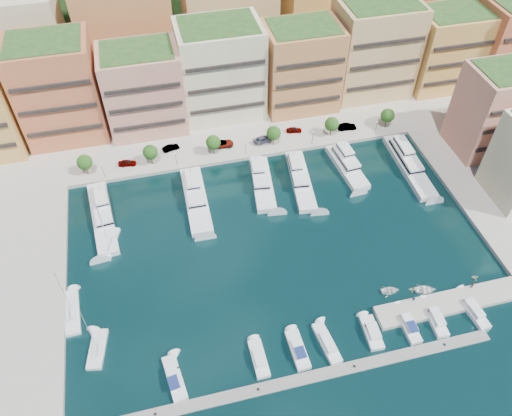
{
  "coord_description": "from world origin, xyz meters",
  "views": [
    {
      "loc": [
        -21.13,
        -65.63,
        85.81
      ],
      "look_at": [
        -3.17,
        7.4,
        6.0
      ],
      "focal_mm": 35.0,
      "sensor_mm": 36.0,
      "label": 1
    }
  ],
  "objects_px": {
    "tree_4": "(332,124)",
    "sailboat_1": "(72,313)",
    "lamppost_2": "(246,146)",
    "person_0": "(414,298)",
    "car_3": "(263,139)",
    "lamppost_3": "(313,136)",
    "yacht_4": "(300,178)",
    "sailboat_0": "(98,350)",
    "cruiser_9": "(472,310)",
    "car_1": "(171,148)",
    "cruiser_6": "(372,333)",
    "sailboat_2": "(109,244)",
    "cruiser_8": "(435,318)",
    "tree_3": "(274,133)",
    "yacht_3": "(262,180)",
    "tender_2": "(425,290)",
    "car_2": "(222,144)",
    "yacht_5": "(346,164)",
    "tree_2": "(213,142)",
    "tender_0": "(390,291)",
    "car_0": "(127,163)",
    "cruiser_4": "(298,350)",
    "tree_1": "(150,152)",
    "tender_1": "(412,289)",
    "yacht_0": "(102,214)",
    "lamppost_0": "(102,169)",
    "tender_3": "(475,277)",
    "lamppost_1": "(176,157)",
    "yacht_2": "(195,196)",
    "cruiser_3": "(259,359)",
    "car_4": "(294,130)",
    "yacht_6": "(408,162)",
    "tree_0": "(85,162)",
    "cruiser_1": "(175,378)",
    "tree_5": "(388,116)",
    "lamppost_4": "(377,125)",
    "person_1": "(472,285)",
    "cruiser_5": "(327,343)"
  },
  "relations": [
    {
      "from": "tender_2",
      "to": "cruiser_6",
      "type": "bearing_deg",
      "value": 125.91
    },
    {
      "from": "lamppost_3",
      "to": "cruiser_6",
      "type": "bearing_deg",
      "value": -96.48
    },
    {
      "from": "tree_5",
      "to": "tender_1",
      "type": "height_order",
      "value": "tree_5"
    },
    {
      "from": "yacht_4",
      "to": "cruiser_8",
      "type": "bearing_deg",
      "value": -72.47
    },
    {
      "from": "tree_2",
      "to": "tree_3",
      "type": "distance_m",
      "value": 16.0
    },
    {
      "from": "cruiser_9",
      "to": "car_1",
      "type": "xyz_separation_m",
      "value": [
        -51.6,
        62.27,
        1.18
      ]
    },
    {
      "from": "tree_2",
      "to": "tender_3",
      "type": "bearing_deg",
      "value": -48.18
    },
    {
      "from": "yacht_2",
      "to": "tree_1",
      "type": "bearing_deg",
      "value": 121.22
    },
    {
      "from": "yacht_5",
      "to": "tree_3",
      "type": "bearing_deg",
      "value": 142.39
    },
    {
      "from": "lamppost_2",
      "to": "yacht_6",
      "type": "bearing_deg",
      "value": -18.46
    },
    {
      "from": "cruiser_5",
      "to": "tender_1",
      "type": "distance_m",
      "value": 22.21
    },
    {
      "from": "cruiser_4",
      "to": "tender_0",
      "type": "distance_m",
      "value": 23.57
    },
    {
      "from": "yacht_2",
      "to": "cruiser_3",
      "type": "xyz_separation_m",
      "value": [
        4.74,
        -43.6,
        -0.66
      ]
    },
    {
      "from": "lamppost_4",
      "to": "yacht_4",
      "type": "height_order",
      "value": "yacht_4"
    },
    {
      "from": "sailboat_2",
      "to": "car_2",
      "type": "xyz_separation_m",
      "value": [
        30.63,
        26.38,
        1.52
      ]
    },
    {
      "from": "lamppost_0",
      "to": "cruiser_4",
      "type": "height_order",
      "value": "lamppost_0"
    },
    {
      "from": "lamppost_3",
      "to": "yacht_5",
      "type": "xyz_separation_m",
      "value": [
        5.91,
        -9.96,
        -2.62
      ]
    },
    {
      "from": "cruiser_8",
      "to": "tree_3",
      "type": "bearing_deg",
      "value": 106.14
    },
    {
      "from": "tree_4",
      "to": "sailboat_1",
      "type": "distance_m",
      "value": 78.73
    },
    {
      "from": "tender_0",
      "to": "lamppost_1",
      "type": "bearing_deg",
      "value": 44.99
    },
    {
      "from": "lamppost_3",
      "to": "yacht_4",
      "type": "xyz_separation_m",
      "value": [
        -7.05,
        -11.87,
        -2.73
      ]
    },
    {
      "from": "yacht_0",
      "to": "car_2",
      "type": "height_order",
      "value": "yacht_0"
    },
    {
      "from": "yacht_4",
      "to": "sailboat_2",
      "type": "relative_size",
      "value": 1.62
    },
    {
      "from": "sailboat_1",
      "to": "tree_0",
      "type": "bearing_deg",
      "value": 84.57
    },
    {
      "from": "lamppost_2",
      "to": "car_3",
      "type": "xyz_separation_m",
      "value": [
        5.63,
        4.1,
        -2.03
      ]
    },
    {
      "from": "tender_0",
      "to": "car_0",
      "type": "xyz_separation_m",
      "value": [
        -49.31,
        50.89,
        1.36
      ]
    },
    {
      "from": "tree_1",
      "to": "sailboat_1",
      "type": "xyz_separation_m",
      "value": [
        -19.78,
        -39.8,
        -4.44
      ]
    },
    {
      "from": "yacht_5",
      "to": "tender_2",
      "type": "height_order",
      "value": "yacht_5"
    },
    {
      "from": "cruiser_4",
      "to": "tender_2",
      "type": "relative_size",
      "value": 1.88
    },
    {
      "from": "yacht_3",
      "to": "yacht_5",
      "type": "distance_m",
      "value": 22.46
    },
    {
      "from": "person_1",
      "to": "sailboat_0",
      "type": "bearing_deg",
      "value": -20.83
    },
    {
      "from": "cruiser_6",
      "to": "person_0",
      "type": "xyz_separation_m",
      "value": [
        10.61,
        4.47,
        1.22
      ]
    },
    {
      "from": "lamppost_2",
      "to": "person_0",
      "type": "xyz_separation_m",
      "value": [
        22.28,
        -51.31,
        -2.06
      ]
    },
    {
      "from": "yacht_4",
      "to": "sailboat_0",
      "type": "bearing_deg",
      "value": -145.19
    },
    {
      "from": "yacht_5",
      "to": "car_1",
      "type": "distance_m",
      "value": 45.68
    },
    {
      "from": "cruiser_6",
      "to": "car_4",
      "type": "xyz_separation_m",
      "value": [
        3.18,
        61.84,
        1.17
      ]
    },
    {
      "from": "sailboat_2",
      "to": "tender_2",
      "type": "bearing_deg",
      "value": -24.06
    },
    {
      "from": "car_0",
      "to": "car_3",
      "type": "distance_m",
      "value": 35.85
    },
    {
      "from": "yacht_5",
      "to": "lamppost_0",
      "type": "bearing_deg",
      "value": 170.56
    },
    {
      "from": "cruiser_6",
      "to": "sailboat_2",
      "type": "relative_size",
      "value": 0.55
    },
    {
      "from": "tender_1",
      "to": "tender_2",
      "type": "bearing_deg",
      "value": -94.52
    },
    {
      "from": "cruiser_4",
      "to": "tender_2",
      "type": "distance_m",
      "value": 29.88
    },
    {
      "from": "car_2",
      "to": "car_1",
      "type": "bearing_deg",
      "value": 91.11
    },
    {
      "from": "tender_3",
      "to": "sailboat_0",
      "type": "bearing_deg",
      "value": 99.52
    },
    {
      "from": "cruiser_3",
      "to": "car_1",
      "type": "distance_m",
      "value": 62.81
    },
    {
      "from": "yacht_3",
      "to": "person_0",
      "type": "height_order",
      "value": "yacht_3"
    },
    {
      "from": "tree_4",
      "to": "cruiser_1",
      "type": "bearing_deg",
      "value": -130.67
    },
    {
      "from": "cruiser_6",
      "to": "sailboat_0",
      "type": "height_order",
      "value": "sailboat_0"
    },
    {
      "from": "tree_1",
      "to": "tender_1",
      "type": "distance_m",
      "value": 69.68
    },
    {
      "from": "tree_4",
      "to": "sailboat_0",
      "type": "distance_m",
      "value": 80.08
    }
  ]
}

